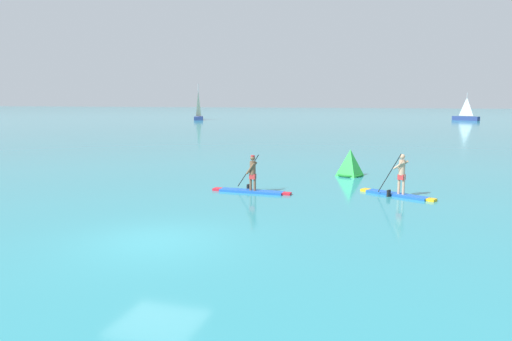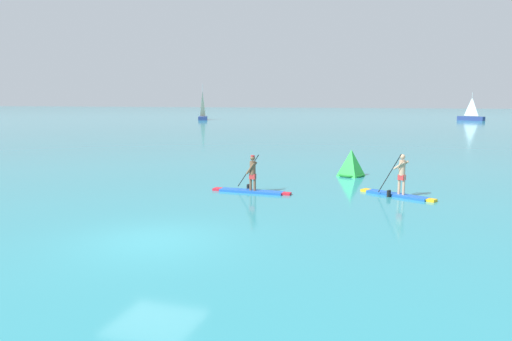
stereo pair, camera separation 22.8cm
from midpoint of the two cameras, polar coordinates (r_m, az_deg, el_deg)
name	(u,v)px [view 1 (the left image)]	position (r m, az deg, el deg)	size (l,w,h in m)	color
ground	(156,241)	(14.18, -12.30, -8.22)	(440.00, 440.00, 0.00)	teal
paddleboarder_mid_center	(251,184)	(20.87, -0.86, -1.68)	(3.57, 0.85, 1.68)	blue
paddleboarder_far_right	(398,187)	(20.90, 16.27, -1.85)	(3.13, 1.90, 1.89)	blue
race_marker_buoy	(350,164)	(25.81, 10.89, 0.77)	(1.48, 1.48, 1.41)	green
sailboat_left_horizon	(199,116)	(96.40, -6.92, 6.47)	(3.83, 6.18, 7.11)	navy
sailboat_right_horizon	(466,117)	(100.91, 23.66, 5.88)	(4.80, 3.69, 5.31)	navy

